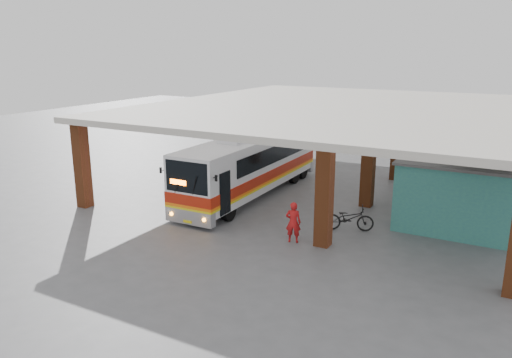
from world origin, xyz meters
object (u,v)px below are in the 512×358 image
object	(u,v)px
motorcycle	(349,218)
pedestrian	(293,222)
coach_bus	(251,165)
red_chair	(411,190)

from	to	relation	value
motorcycle	pedestrian	distance (m)	2.91
coach_bus	red_chair	size ratio (longest dim) A/B	15.45
coach_bus	red_chair	xyz separation A→B (m)	(7.72, 4.05, -1.36)
coach_bus	pedestrian	distance (m)	7.02
motorcycle	red_chair	world-z (taller)	motorcycle
coach_bus	pedestrian	xyz separation A→B (m)	(4.85, -5.01, -0.84)
coach_bus	red_chair	distance (m)	8.82
motorcycle	pedestrian	bearing A→B (deg)	126.77
motorcycle	red_chair	size ratio (longest dim) A/B	2.81
coach_bus	motorcycle	size ratio (longest dim) A/B	5.49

